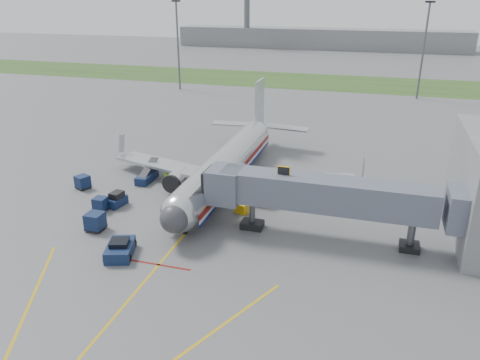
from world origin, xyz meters
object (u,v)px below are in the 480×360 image
(airliner, at_px, (227,164))
(pushback_tug, at_px, (120,249))
(baggage_tug, at_px, (117,200))
(ramp_worker, at_px, (166,176))
(belt_loader, at_px, (147,177))

(airliner, height_order, pushback_tug, airliner)
(airliner, height_order, baggage_tug, airliner)
(baggage_tug, xyz_separation_m, ramp_worker, (2.39, 7.71, 0.19))
(baggage_tug, xyz_separation_m, belt_loader, (-0.29, 7.62, -0.16))
(airliner, xyz_separation_m, ramp_worker, (-7.33, -1.75, -1.73))
(airliner, distance_m, pushback_tug, 19.28)
(belt_loader, bearing_deg, pushback_tug, -70.46)
(pushback_tug, height_order, belt_loader, belt_loader)
(airliner, height_order, belt_loader, airliner)
(baggage_tug, distance_m, belt_loader, 7.63)
(baggage_tug, bearing_deg, belt_loader, 92.15)
(belt_loader, height_order, ramp_worker, belt_loader)
(pushback_tug, xyz_separation_m, baggage_tug, (-5.72, 9.29, 0.10))
(pushback_tug, height_order, baggage_tug, baggage_tug)
(airliner, bearing_deg, pushback_tug, -102.05)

